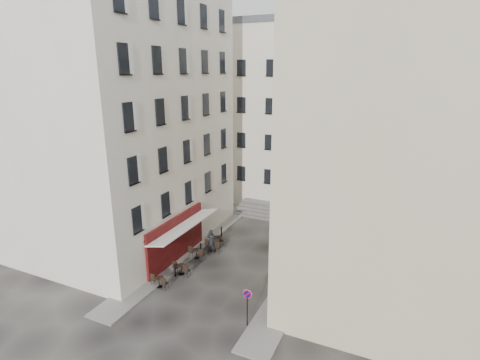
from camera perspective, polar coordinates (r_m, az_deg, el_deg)
The scene contains 18 objects.
ground at distance 26.56m, azimuth -2.54°, elevation -14.93°, with size 90.00×90.00×0.00m, color black.
sidewalk_left at distance 31.54m, azimuth -6.58°, elevation -9.53°, with size 2.00×22.00×0.12m, color slate.
sidewalk_right at distance 27.56m, azimuth 9.04°, elevation -13.74°, with size 2.00×18.00×0.12m, color slate.
building_left at distance 31.40m, azimuth -17.72°, elevation 9.26°, with size 12.20×16.20×20.60m.
building_right at distance 24.05m, azimuth 24.30°, elevation 4.17°, with size 12.20×14.20×18.60m.
building_back at distance 41.01m, azimuth 8.34°, elevation 9.97°, with size 18.20×10.20×18.60m.
cafe_storefront at distance 28.41m, azimuth -9.52°, elevation -8.66°, with size 1.74×7.30×3.50m.
stone_steps at distance 36.86m, azimuth 6.41°, elevation -5.01°, with size 9.00×3.15×0.80m.
bollard_near at distance 27.03m, azimuth -9.87°, elevation -13.29°, with size 0.12×0.12×0.98m.
bollard_mid at distance 29.61m, azimuth -6.01°, elevation -10.34°, with size 0.12×0.12×0.98m.
bollard_far at distance 32.36m, azimuth -2.85°, elevation -7.83°, with size 0.12×0.12×0.98m.
no_parking_sign at distance 21.64m, azimuth 1.11°, elevation -17.89°, with size 0.52×0.10×2.28m.
bistro_table_a at distance 26.05m, azimuth -12.17°, elevation -14.83°, with size 1.28×0.60×0.90m.
bistro_table_b at distance 27.19m, azimuth -8.89°, elevation -13.18°, with size 1.31×0.62×0.92m.
bistro_table_c at distance 29.07m, azimuth -6.60°, elevation -10.96°, with size 1.37×0.64×0.96m.
bistro_table_d at distance 30.03m, azimuth -4.12°, elevation -9.94°, with size 1.38×0.65×0.97m.
bistro_table_e at distance 31.23m, azimuth -3.48°, elevation -9.01°, with size 1.15×0.54×0.81m.
pedestrian at distance 29.66m, azimuth -4.41°, elevation -9.28°, with size 0.71×0.47×1.94m, color black.
Camera 1 is at (10.45, -20.12, 13.83)m, focal length 28.00 mm.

